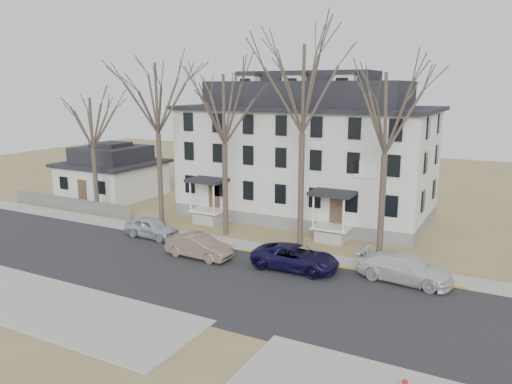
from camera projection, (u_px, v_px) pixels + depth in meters
The scene contains 18 objects.
ground at pixel (210, 295), 26.50m from camera, with size 120.00×120.00×0.00m, color olive.
main_road at pixel (230, 282), 28.22m from camera, with size 120.00×10.00×0.04m, color #27272A.
far_sidewalk at pixel (276, 252), 33.41m from camera, with size 120.00×2.00×0.08m, color #A09F97.
near_sidewalk_left at pixel (28, 300), 25.84m from camera, with size 20.00×5.00×0.08m, color #A09F97.
yellow_curb at pixel (343, 268), 30.34m from camera, with size 14.00×0.25×0.06m, color gold.
boarding_house at pixel (306, 153), 41.80m from camera, with size 20.80×12.36×12.05m.
small_house at pixel (113, 174), 49.94m from camera, with size 8.70×8.70×5.00m.
fence at pixel (70, 211), 44.33m from camera, with size 14.00×0.06×1.20m, color gray.
tree_far_left at pixel (157, 93), 37.85m from camera, with size 8.40×8.40×13.72m.
tree_mid_left at pixel (224, 104), 35.26m from camera, with size 7.80×7.80×12.74m.
tree_center at pixel (303, 83), 32.19m from camera, with size 9.00×9.00×14.70m.
tree_mid_right at pixel (387, 107), 29.98m from camera, with size 7.80×7.80×12.74m.
tree_bungalow at pixel (91, 120), 41.53m from camera, with size 6.60×6.60×10.78m.
car_silver at pixel (152, 228), 36.28m from camera, with size 1.73×4.30×1.47m, color silver.
car_tan at pixel (199, 247), 32.03m from camera, with size 1.56×4.49×1.48m, color #7E6957.
car_navy at pixel (295, 258), 29.96m from camera, with size 2.43×5.26×1.46m, color #120E35.
car_white at pixel (404, 269), 28.10m from camera, with size 2.16×5.33×1.55m, color silver.
bicycle_left at pixel (207, 216), 40.94m from camera, with size 0.57×1.65×0.87m, color black.
Camera 1 is at (13.77, -20.74, 10.86)m, focal length 35.00 mm.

